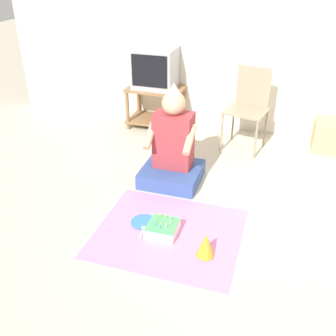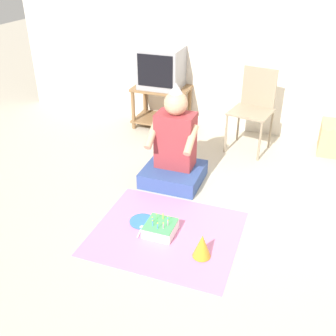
{
  "view_description": "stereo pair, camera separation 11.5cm",
  "coord_description": "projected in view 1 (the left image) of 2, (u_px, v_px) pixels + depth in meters",
  "views": [
    {
      "loc": [
        0.18,
        -2.43,
        1.91
      ],
      "look_at": [
        -0.65,
        0.19,
        0.35
      ],
      "focal_mm": 42.0,
      "sensor_mm": 36.0,
      "label": 1
    },
    {
      "loc": [
        0.29,
        -2.39,
        1.91
      ],
      "look_at": [
        -0.65,
        0.19,
        0.35
      ],
      "focal_mm": 42.0,
      "sensor_mm": 36.0,
      "label": 2
    }
  ],
  "objects": [
    {
      "name": "wall_back",
      "position": [
        281.0,
        17.0,
        4.0
      ],
      "size": [
        6.4,
        0.06,
        2.55
      ],
      "color": "silver",
      "rests_on": "ground_plane"
    },
    {
      "name": "person_seated",
      "position": [
        173.0,
        150.0,
        3.54
      ],
      "size": [
        0.53,
        0.5,
        0.92
      ],
      "color": "#334C8C",
      "rests_on": "ground_plane"
    },
    {
      "name": "tv_stand",
      "position": [
        156.0,
        104.0,
        4.63
      ],
      "size": [
        0.65,
        0.41,
        0.49
      ],
      "color": "olive",
      "rests_on": "ground_plane"
    },
    {
      "name": "party_cloth",
      "position": [
        168.0,
        233.0,
        2.99
      ],
      "size": [
        1.09,
        0.94,
        0.01
      ],
      "color": "pink",
      "rests_on": "ground_plane"
    },
    {
      "name": "paper_plate",
      "position": [
        143.0,
        222.0,
        3.1
      ],
      "size": [
        0.2,
        0.2,
        0.01
      ],
      "color": "blue",
      "rests_on": "party_cloth"
    },
    {
      "name": "birthday_cake",
      "position": [
        163.0,
        229.0,
        2.96
      ],
      "size": [
        0.22,
        0.22,
        0.14
      ],
      "color": "white",
      "rests_on": "party_cloth"
    },
    {
      "name": "folding_chair",
      "position": [
        249.0,
        103.0,
        4.07
      ],
      "size": [
        0.47,
        0.45,
        0.84
      ],
      "color": "gray",
      "rests_on": "ground_plane"
    },
    {
      "name": "tv",
      "position": [
        155.0,
        68.0,
        4.42
      ],
      "size": [
        0.47,
        0.4,
        0.45
      ],
      "color": "#99999E",
      "rests_on": "tv_stand"
    },
    {
      "name": "party_hat_blue",
      "position": [
        206.0,
        245.0,
        2.73
      ],
      "size": [
        0.13,
        0.13,
        0.18
      ],
      "color": "gold",
      "rests_on": "party_cloth"
    },
    {
      "name": "plastic_spoon_near",
      "position": [
        143.0,
        229.0,
        3.02
      ],
      "size": [
        0.04,
        0.14,
        0.01
      ],
      "color": "white",
      "rests_on": "party_cloth"
    },
    {
      "name": "ground_plane",
      "position": [
        241.0,
        232.0,
        3.0
      ],
      "size": [
        16.0,
        16.0,
        0.0
      ],
      "primitive_type": "plane",
      "color": "#BCB29E"
    }
  ]
}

